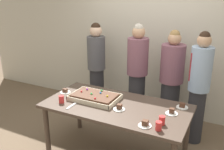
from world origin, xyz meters
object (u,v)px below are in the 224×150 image
object	(u,v)px
plated_slice_center_front	(182,106)
drink_cup_far_end	(159,126)
person_serving_front	(137,74)
plated_slice_near_right	(119,108)
person_striped_tie_right	(97,66)
sheet_cake	(95,97)
plated_slice_far_left	(145,124)
drink_cup_nearest	(162,120)
drink_cup_middle	(61,99)
plated_slice_near_left	(172,112)
person_far_right_suit	(199,87)
party_table	(116,111)
plated_slice_far_right	(65,92)
person_green_shirt_behind	(171,80)
cake_server_utensil	(71,106)

from	to	relation	value
plated_slice_center_front	drink_cup_far_end	size ratio (longest dim) A/B	1.50
plated_slice_center_front	person_serving_front	xyz separation A→B (m)	(-0.87, 0.63, 0.10)
plated_slice_near_right	person_striped_tie_right	distance (m)	1.59
sheet_cake	plated_slice_far_left	bearing A→B (deg)	-22.94
drink_cup_nearest	drink_cup_middle	bearing A→B (deg)	-177.79
plated_slice_far_left	plated_slice_near_left	bearing A→B (deg)	65.30
plated_slice_center_front	person_far_right_suit	xyz separation A→B (m)	(0.11, 0.55, 0.09)
drink_cup_middle	party_table	bearing A→B (deg)	21.04
plated_slice_far_right	party_table	bearing A→B (deg)	-2.51
plated_slice_far_right	person_green_shirt_behind	bearing A→B (deg)	38.72
sheet_cake	party_table	bearing A→B (deg)	-5.21
drink_cup_nearest	cake_server_utensil	distance (m)	1.18
drink_cup_middle	person_green_shirt_behind	xyz separation A→B (m)	(1.13, 1.34, 0.02)
person_striped_tie_right	person_far_right_suit	world-z (taller)	person_far_right_suit
plated_slice_far_left	plated_slice_center_front	xyz separation A→B (m)	(0.27, 0.64, -0.00)
drink_cup_middle	plated_slice_far_left	bearing A→B (deg)	-3.30
plated_slice_near_left	plated_slice_center_front	bearing A→B (deg)	70.75
party_table	sheet_cake	distance (m)	0.36
person_far_right_suit	person_green_shirt_behind	bearing A→B (deg)	-59.41
sheet_cake	plated_slice_near_left	bearing A→B (deg)	3.05
party_table	drink_cup_nearest	world-z (taller)	drink_cup_nearest
plated_slice_far_right	drink_cup_middle	world-z (taller)	drink_cup_middle
person_green_shirt_behind	person_striped_tie_right	bearing A→B (deg)	-54.38
drink_cup_middle	person_green_shirt_behind	distance (m)	1.75
drink_cup_middle	plated_slice_center_front	bearing A→B (deg)	21.32
plated_slice_center_front	drink_cup_nearest	size ratio (longest dim) A/B	1.50
person_green_shirt_behind	drink_cup_middle	bearing A→B (deg)	-3.14
person_green_shirt_behind	person_far_right_suit	bearing A→B (deg)	101.50
plated_slice_far_left	drink_cup_nearest	size ratio (longest dim) A/B	1.50
drink_cup_middle	plated_slice_far_right	bearing A→B (deg)	118.52
drink_cup_far_end	person_far_right_suit	xyz separation A→B (m)	(0.22, 1.21, 0.06)
drink_cup_nearest	drink_cup_middle	size ratio (longest dim) A/B	1.00
person_green_shirt_behind	plated_slice_far_left	bearing A→B (deg)	39.88
plated_slice_far_left	person_serving_front	bearing A→B (deg)	115.03
sheet_cake	person_serving_front	bearing A→B (deg)	74.00
drink_cup_middle	drink_cup_far_end	size ratio (longest dim) A/B	1.00
person_far_right_suit	person_striped_tie_right	bearing A→B (deg)	-41.59
party_table	drink_cup_middle	distance (m)	0.75
sheet_cake	person_green_shirt_behind	distance (m)	1.31
plated_slice_center_front	person_green_shirt_behind	size ratio (longest dim) A/B	0.09
plated_slice_center_front	drink_cup_nearest	distance (m)	0.54
plated_slice_far_left	drink_cup_far_end	bearing A→B (deg)	-5.51
plated_slice_far_right	drink_cup_middle	xyz separation A→B (m)	(0.16, -0.30, 0.03)
plated_slice_far_right	drink_cup_far_end	xyz separation A→B (m)	(1.52, -0.38, 0.03)
plated_slice_center_front	person_striped_tie_right	world-z (taller)	person_striped_tie_right
plated_slice_near_left	plated_slice_far_right	distance (m)	1.56
person_green_shirt_behind	person_far_right_suit	world-z (taller)	person_far_right_suit
plated_slice_far_right	plated_slice_center_front	size ratio (longest dim) A/B	1.00
plated_slice_far_right	cake_server_utensil	distance (m)	0.48
plated_slice_far_left	drink_cup_nearest	world-z (taller)	drink_cup_nearest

